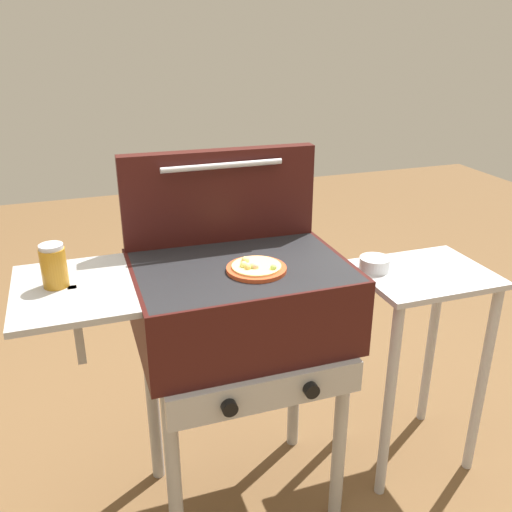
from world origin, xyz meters
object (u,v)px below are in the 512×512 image
Objects in this scene: grill at (237,308)px; pizza_cheese at (256,268)px; prep_table at (417,329)px; topping_bowl_near at (375,264)px; sauce_jar at (54,266)px.

pizza_cheese reaches higher than grill.
prep_table is 0.30m from topping_bowl_near.
sauce_jar is at bearing 171.37° from pizza_cheese.
sauce_jar is at bearing 178.94° from prep_table.
topping_bowl_near is at bearing 156.36° from prep_table.
grill is at bearing -171.99° from topping_bowl_near.
pizza_cheese is 0.73m from prep_table.
prep_table is (1.18, -0.02, -0.41)m from sauce_jar.
topping_bowl_near is at bearing 8.01° from grill.
sauce_jar is 0.16× the size of prep_table.
sauce_jar reaches higher than pizza_cheese.
pizza_cheese is 0.56m from sauce_jar.
prep_table is (0.67, 0.00, -0.20)m from grill.
grill is 1.23× the size of prep_table.
grill is 0.52m from topping_bowl_near.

